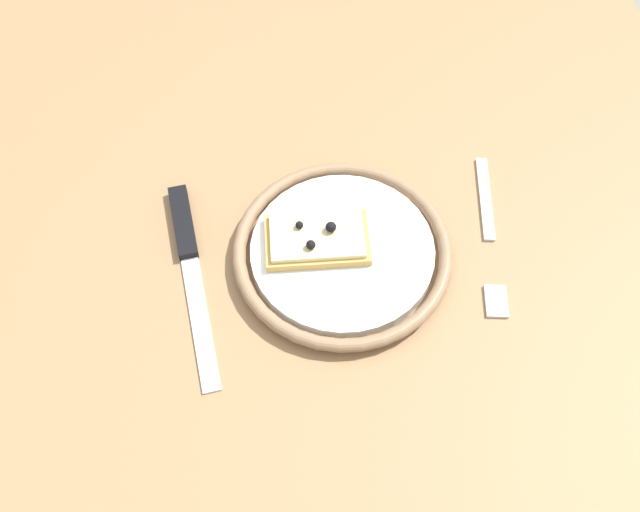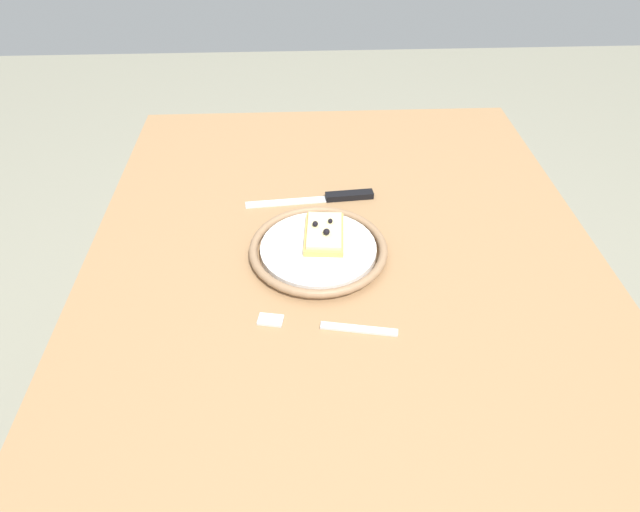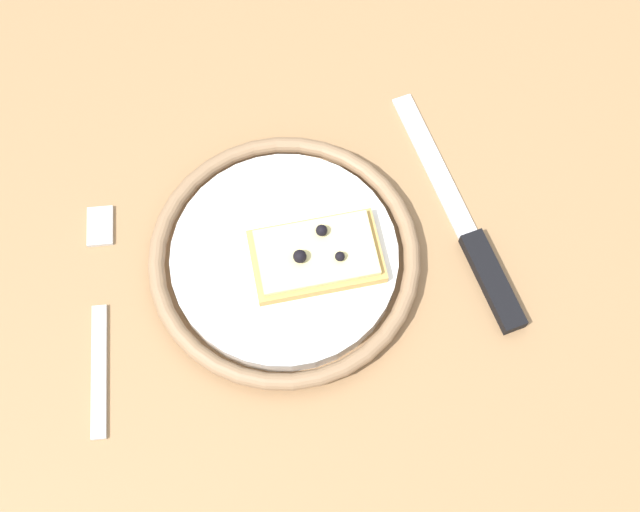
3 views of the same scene
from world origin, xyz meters
The scene contains 6 objects.
ground_plane centered at (0.00, 0.00, 0.00)m, with size 6.00×6.00×0.00m, color gray.
dining_table centered at (0.00, 0.00, 0.65)m, with size 0.99×0.85×0.75m.
plate centered at (-0.04, 0.04, 0.76)m, with size 0.23×0.23×0.02m.
pizza_slice_near centered at (-0.02, 0.03, 0.77)m, with size 0.11×0.07×0.03m.
knife centered at (0.12, 0.01, 0.75)m, with size 0.04×0.24×0.01m.
fork centered at (-0.20, 0.04, 0.75)m, with size 0.05×0.20×0.00m.
Camera 2 is at (-0.72, 0.07, 1.32)m, focal length 30.11 mm.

